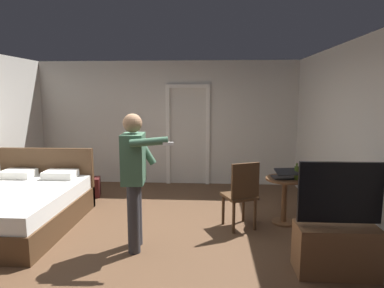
{
  "coord_description": "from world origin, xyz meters",
  "views": [
    {
      "loc": [
        0.97,
        -4.11,
        1.94
      ],
      "look_at": [
        0.7,
        0.22,
        1.28
      ],
      "focal_mm": 31.02,
      "sensor_mm": 36.0,
      "label": 1
    }
  ],
  "objects": [
    {
      "name": "person_blue_shirt",
      "position": [
        0.02,
        -0.2,
        0.98
      ],
      "size": [
        0.66,
        0.56,
        1.7
      ],
      "color": "#333338",
      "rests_on": "ground_plane"
    },
    {
      "name": "wooden_chair",
      "position": [
        1.39,
        0.48,
        0.54
      ],
      "size": [
        0.55,
        0.55,
        0.99
      ],
      "color": "#4C331E",
      "rests_on": "ground_plane"
    },
    {
      "name": "side_table",
      "position": [
        2.05,
        0.74,
        0.47
      ],
      "size": [
        0.57,
        0.57,
        0.7
      ],
      "color": "brown",
      "rests_on": "ground_plane"
    },
    {
      "name": "wall_right",
      "position": [
        2.8,
        0.0,
        1.31
      ],
      "size": [
        0.12,
        6.05,
        2.62
      ],
      "primitive_type": "cube",
      "color": "beige",
      "rests_on": "ground_plane"
    },
    {
      "name": "laptop",
      "position": [
        2.03,
        0.7,
        0.75
      ],
      "size": [
        0.37,
        0.37,
        0.16
      ],
      "color": "black",
      "rests_on": "side_table"
    },
    {
      "name": "bed",
      "position": [
        -1.86,
        0.36,
        0.3
      ],
      "size": [
        1.61,
        2.09,
        1.02
      ],
      "color": "#4C331E",
      "rests_on": "ground_plane"
    },
    {
      "name": "wall_back",
      "position": [
        0.0,
        2.97,
        1.31
      ],
      "size": [
        5.71,
        0.12,
        2.62
      ],
      "primitive_type": "cube",
      "color": "beige",
      "rests_on": "ground_plane"
    },
    {
      "name": "suitcase_dark",
      "position": [
        -1.47,
        1.82,
        0.18
      ],
      "size": [
        0.69,
        0.44,
        0.36
      ],
      "primitive_type": "cube",
      "rotation": [
        0.0,
        0.0,
        0.22
      ],
      "color": "#4C1919",
      "rests_on": "ground_plane"
    },
    {
      "name": "ground_plane",
      "position": [
        0.0,
        0.0,
        0.0
      ],
      "size": [
        6.39,
        6.39,
        0.0
      ],
      "primitive_type": "plane",
      "color": "brown"
    },
    {
      "name": "bottle_on_table",
      "position": [
        2.19,
        0.66,
        0.8
      ],
      "size": [
        0.06,
        0.06,
        0.24
      ],
      "color": "#3A5116",
      "rests_on": "side_table"
    },
    {
      "name": "tv_flatscreen",
      "position": [
        2.44,
        -0.66,
        0.37
      ],
      "size": [
        1.12,
        0.4,
        1.24
      ],
      "color": "brown",
      "rests_on": "ground_plane"
    },
    {
      "name": "doorway_frame",
      "position": [
        0.45,
        2.89,
        1.22
      ],
      "size": [
        0.93,
        0.08,
        2.13
      ],
      "color": "white",
      "rests_on": "ground_plane"
    }
  ]
}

